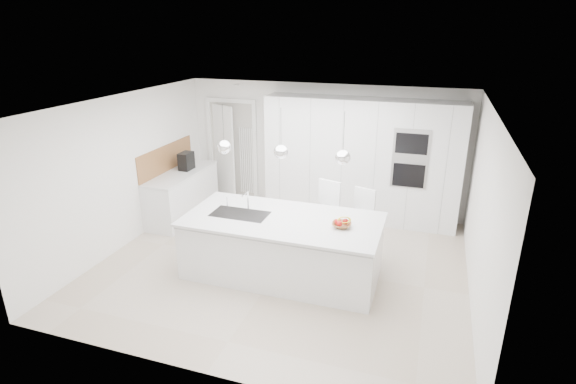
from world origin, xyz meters
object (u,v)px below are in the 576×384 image
(island_base, at_px, (282,249))
(fruit_bowl, at_px, (342,225))
(bar_stool_left, at_px, (326,221))
(bar_stool_right, at_px, (362,226))
(espresso_machine, at_px, (186,161))

(island_base, bearing_deg, fruit_bowl, 1.21)
(island_base, bearing_deg, bar_stool_left, 59.76)
(bar_stool_right, bearing_deg, fruit_bowl, -83.47)
(bar_stool_left, height_order, bar_stool_right, bar_stool_left)
(fruit_bowl, relative_size, bar_stool_right, 0.24)
(espresso_machine, bearing_deg, bar_stool_right, -13.11)
(espresso_machine, relative_size, bar_stool_right, 0.30)
(bar_stool_right, bearing_deg, espresso_machine, -176.23)
(fruit_bowl, height_order, bar_stool_left, bar_stool_left)
(island_base, height_order, bar_stool_left, bar_stool_left)
(bar_stool_left, bearing_deg, fruit_bowl, -46.59)
(bar_stool_right, bearing_deg, island_base, -122.54)
(island_base, xyz_separation_m, espresso_machine, (-2.53, 1.70, 0.64))
(espresso_machine, xyz_separation_m, bar_stool_right, (3.56, -0.82, -0.50))
(espresso_machine, xyz_separation_m, bar_stool_left, (3.00, -0.89, -0.46))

